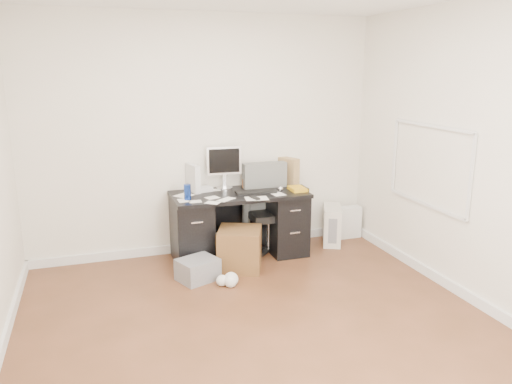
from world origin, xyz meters
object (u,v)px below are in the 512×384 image
lcd_monitor (224,167)px  desk (240,223)px  pc_tower (332,225)px  keyboard (256,192)px  office_chair (269,210)px  wicker_basket (240,249)px

lcd_monitor → desk: bearing=-60.3°
desk → pc_tower: 1.22m
desk → pc_tower: bearing=3.2°
desk → pc_tower: (1.20, 0.07, -0.17)m
keyboard → pc_tower: bearing=11.3°
office_chair → wicker_basket: office_chair is taller
office_chair → pc_tower: (0.85, 0.06, -0.29)m
desk → keyboard: size_ratio=3.33×
desk → office_chair: bearing=0.7°
desk → lcd_monitor: 0.65m
desk → lcd_monitor: lcd_monitor is taller
keyboard → pc_tower: 1.17m
keyboard → lcd_monitor: bearing=135.9°
wicker_basket → keyboard: bearing=45.7°
pc_tower → wicker_basket: 1.37m
wicker_basket → desk: bearing=73.6°
desk → wicker_basket: bearing=-106.4°
desk → pc_tower: desk is taller
office_chair → pc_tower: office_chair is taller
lcd_monitor → wicker_basket: size_ratio=1.13×
lcd_monitor → pc_tower: size_ratio=1.09×
lcd_monitor → pc_tower: lcd_monitor is taller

